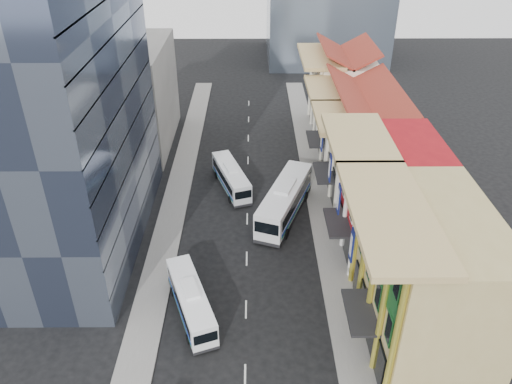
{
  "coord_description": "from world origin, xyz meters",
  "views": [
    {
      "loc": [
        0.65,
        -23.92,
        31.57
      ],
      "look_at": [
        0.96,
        18.38,
        5.71
      ],
      "focal_mm": 35.0,
      "sensor_mm": 36.0,
      "label": 1
    }
  ],
  "objects_px": {
    "bus_left_near": "(191,300)",
    "shophouse_tan": "(428,279)",
    "office_tower": "(58,102)",
    "bus_left_far": "(231,177)",
    "bus_right": "(285,200)"
  },
  "relations": [
    {
      "from": "office_tower",
      "to": "bus_right",
      "type": "height_order",
      "value": "office_tower"
    },
    {
      "from": "office_tower",
      "to": "bus_right",
      "type": "relative_size",
      "value": 2.36
    },
    {
      "from": "office_tower",
      "to": "bus_left_far",
      "type": "distance_m",
      "value": 22.35
    },
    {
      "from": "bus_left_far",
      "to": "bus_right",
      "type": "distance_m",
      "value": 8.62
    },
    {
      "from": "bus_left_far",
      "to": "shophouse_tan",
      "type": "bearing_deg",
      "value": -74.61
    },
    {
      "from": "bus_left_near",
      "to": "shophouse_tan",
      "type": "bearing_deg",
      "value": -27.84
    },
    {
      "from": "shophouse_tan",
      "to": "bus_left_far",
      "type": "distance_m",
      "value": 28.93
    },
    {
      "from": "bus_left_near",
      "to": "bus_right",
      "type": "xyz_separation_m",
      "value": [
        8.85,
        15.15,
        0.51
      ]
    },
    {
      "from": "shophouse_tan",
      "to": "bus_left_far",
      "type": "height_order",
      "value": "shophouse_tan"
    },
    {
      "from": "shophouse_tan",
      "to": "bus_left_far",
      "type": "xyz_separation_m",
      "value": [
        -16.0,
        23.69,
        -4.44
      ]
    },
    {
      "from": "office_tower",
      "to": "bus_left_near",
      "type": "xyz_separation_m",
      "value": [
        12.32,
        -11.45,
        -13.48
      ]
    },
    {
      "from": "shophouse_tan",
      "to": "bus_left_far",
      "type": "relative_size",
      "value": 1.44
    },
    {
      "from": "office_tower",
      "to": "bus_right",
      "type": "distance_m",
      "value": 25.1
    },
    {
      "from": "shophouse_tan",
      "to": "bus_right",
      "type": "relative_size",
      "value": 1.1
    },
    {
      "from": "shophouse_tan",
      "to": "office_tower",
      "type": "relative_size",
      "value": 0.47
    }
  ]
}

